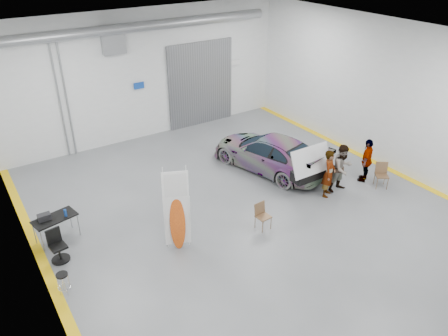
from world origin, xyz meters
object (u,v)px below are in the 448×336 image
person_c (367,160)px  surfboard_display (180,216)px  person_a (329,173)px  folding_chair_far (381,180)px  work_table (52,218)px  office_chair (58,247)px  folding_chair_near (263,221)px  person_b (342,168)px  shop_stool (64,284)px  sedan_car (269,153)px

person_c → surfboard_display: 8.17m
person_a → folding_chair_far: size_ratio=1.90×
surfboard_display → folding_chair_far: size_ratio=2.94×
work_table → office_chair: (-0.15, -1.04, -0.39)m
person_a → office_chair: bearing=137.9°
folding_chair_near → folding_chair_far: (5.53, -0.35, 0.02)m
person_b → folding_chair_far: 1.78m
folding_chair_near → work_table: work_table is taller
person_b → folding_chair_near: person_b is taller
shop_stool → office_chair: bearing=80.4°
person_b → sedan_car: bearing=114.1°
office_chair → surfboard_display: bearing=-31.3°
folding_chair_far → shop_stool: folding_chair_far is taller
folding_chair_far → work_table: bearing=-161.3°
work_table → office_chair: 1.12m
folding_chair_near → shop_stool: folding_chair_near is taller
person_a → surfboard_display: size_ratio=0.65×
person_a → folding_chair_far: (2.20, -0.71, -0.63)m
person_b → person_c: person_b is taller
person_c → shop_stool: (-11.84, 0.23, -0.57)m
folding_chair_near → shop_stool: bearing=171.0°
surfboard_display → shop_stool: size_ratio=4.31×
person_b → person_a: bearing=-179.1°
person_a → office_chair: size_ratio=1.79×
shop_stool → work_table: (0.41, 2.57, 0.51)m
surfboard_display → folding_chair_near: size_ratio=3.14×
person_c → shop_stool: person_c is taller
folding_chair_near → surfboard_display: bearing=163.0°
shop_stool → work_table: size_ratio=0.46×
sedan_car → shop_stool: sedan_car is taller
surfboard_display → office_chair: 3.80m
office_chair → work_table: bearing=73.5°
person_b → person_c: bearing=0.9°
sedan_car → work_table: sedan_car is taller
person_a → shop_stool: bearing=147.0°
folding_chair_far → folding_chair_near: bearing=-148.0°
sedan_car → folding_chair_far: bearing=113.5°
person_a → person_b: person_b is taller
person_a → work_table: size_ratio=1.29×
surfboard_display → folding_chair_near: 2.96m
folding_chair_near → folding_chair_far: bearing=-7.3°
folding_chair_far → office_chair: 11.96m
surfboard_display → shop_stool: 3.78m
sedan_car → office_chair: size_ratio=4.95×
person_c → office_chair: (-11.58, 1.76, -0.45)m
person_b → folding_chair_far: person_b is taller
shop_stool → work_table: bearing=80.9°
sedan_car → work_table: 8.82m
surfboard_display → folding_chair_far: (8.28, -1.00, -0.87)m
shop_stool → office_chair: size_ratio=0.64×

